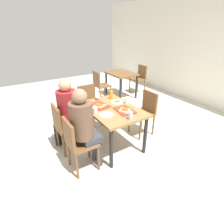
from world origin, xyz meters
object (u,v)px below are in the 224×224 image
at_px(chair_near_left, 63,125).
at_px(plastic_cup_b, 95,111).
at_px(tray_red_far, 125,110).
at_px(pizza_slice_b, 125,109).
at_px(condiment_bottle, 111,95).
at_px(background_table, 121,77).
at_px(person_in_red, 70,109).
at_px(pizza_slice_a, 100,105).
at_px(foil_bundle, 97,97).
at_px(chair_far_side, 145,110).
at_px(person_in_brown_jacket, 84,124).
at_px(plastic_cup_a, 127,101).
at_px(paper_plate_center, 117,102).
at_px(tray_red_near, 99,105).
at_px(background_chair_near, 100,84).
at_px(background_chair_far, 140,77).
at_px(handbag, 59,134).
at_px(chair_left_end, 89,102).
at_px(soda_can, 131,116).
at_px(pizza_slice_c, 117,101).
at_px(main_table, 112,113).
at_px(paper_plate_near_edge, 106,115).
at_px(chair_near_right, 77,142).

xyz_separation_m(chair_near_left, plastic_cup_b, (0.31, 0.44, 0.28)).
xyz_separation_m(tray_red_far, pizza_slice_b, (0.00, 0.00, 0.02)).
relative_size(condiment_bottle, background_table, 0.18).
distance_m(person_in_red, tray_red_far, 0.90).
bearing_deg(pizza_slice_a, foil_bundle, 158.16).
height_order(chair_near_left, plastic_cup_b, chair_near_left).
bearing_deg(pizza_slice_b, chair_near_left, -118.38).
distance_m(chair_far_side, tray_red_far, 0.73).
height_order(person_in_brown_jacket, plastic_cup_a, person_in_brown_jacket).
height_order(paper_plate_center, plastic_cup_a, plastic_cup_a).
bearing_deg(background_table, pizza_slice_a, -43.48).
height_order(tray_red_near, paper_plate_center, tray_red_near).
bearing_deg(background_chair_near, background_chair_far, 90.00).
height_order(foil_bundle, handbag, foil_bundle).
relative_size(chair_left_end, handbag, 2.70).
bearing_deg(soda_can, chair_left_end, -179.22).
distance_m(chair_far_side, plastic_cup_b, 1.14).
height_order(paper_plate_center, pizza_slice_c, pizza_slice_c).
relative_size(chair_near_left, background_table, 0.96).
xyz_separation_m(soda_can, background_chair_far, (-2.47, 2.29, -0.29)).
relative_size(main_table, person_in_red, 0.89).
relative_size(pizza_slice_b, plastic_cup_b, 2.29).
height_order(plastic_cup_a, handbag, plastic_cup_a).
bearing_deg(soda_can, pizza_slice_c, 162.76).
height_order(chair_near_left, background_table, chair_near_left).
bearing_deg(person_in_brown_jacket, tray_red_far, 96.45).
bearing_deg(plastic_cup_a, tray_red_near, -109.87).
distance_m(plastic_cup_a, condiment_bottle, 0.36).
xyz_separation_m(pizza_slice_b, background_table, (-2.19, 1.46, -0.15)).
height_order(handbag, background_chair_far, background_chair_far).
xyz_separation_m(pizza_slice_c, foil_bundle, (-0.31, -0.24, 0.03)).
bearing_deg(plastic_cup_b, person_in_red, -135.95).
distance_m(person_in_brown_jacket, pizza_slice_a, 0.67).
bearing_deg(plastic_cup_a, condiment_bottle, -160.92).
height_order(background_chair_near, background_chair_far, same).
bearing_deg(chair_far_side, background_chair_far, 142.37).
bearing_deg(chair_near_left, plastic_cup_b, 54.78).
height_order(plastic_cup_a, plastic_cup_b, same).
bearing_deg(condiment_bottle, chair_near_left, -85.09).
bearing_deg(person_in_brown_jacket, chair_far_side, 101.37).
bearing_deg(background_table, paper_plate_near_edge, -39.70).
bearing_deg(pizza_slice_c, chair_left_end, -164.06).
bearing_deg(foil_bundle, chair_near_right, -44.63).
distance_m(tray_red_near, background_chair_far, 3.04).
bearing_deg(pizza_slice_b, person_in_red, -122.63).
xyz_separation_m(paper_plate_near_edge, pizza_slice_a, (-0.35, 0.07, 0.02)).
height_order(chair_near_right, condiment_bottle, condiment_bottle).
distance_m(tray_red_near, foil_bundle, 0.31).
bearing_deg(chair_far_side, chair_near_left, -100.36).
bearing_deg(pizza_slice_a, background_table, 136.52).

